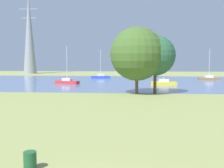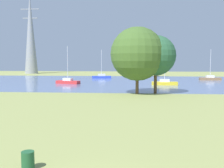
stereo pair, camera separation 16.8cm
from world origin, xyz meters
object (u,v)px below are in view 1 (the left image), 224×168
electricity_pylon (29,33)px  sailboat_yellow (164,83)px  sailboat_blue (101,77)px  sailboat_red (67,81)px  tree_west_far (155,56)px  sailboat_brown (209,78)px  litter_bin (30,161)px  tree_east_near (137,54)px

electricity_pylon → sailboat_yellow: bearing=-43.7°
sailboat_blue → electricity_pylon: electricity_pylon is taller
sailboat_red → tree_west_far: size_ratio=0.91×
sailboat_yellow → sailboat_brown: sailboat_brown is taller
sailboat_blue → litter_bin: bearing=-86.1°
sailboat_yellow → tree_east_near: size_ratio=0.63×
sailboat_yellow → tree_west_far: bearing=-101.7°
sailboat_red → tree_east_near: size_ratio=0.80×
sailboat_brown → tree_west_far: size_ratio=0.88×
sailboat_red → electricity_pylon: size_ratio=0.27×
sailboat_yellow → electricity_pylon: bearing=136.3°
tree_west_far → litter_bin: bearing=-105.4°
sailboat_yellow → tree_west_far: (-2.68, -12.97, 4.92)m
sailboat_red → tree_west_far: bearing=-41.3°
sailboat_red → litter_bin: bearing=-78.3°
sailboat_yellow → sailboat_red: sailboat_red is taller
litter_bin → tree_east_near: size_ratio=0.09×
tree_east_near → electricity_pylon: size_ratio=0.34×
litter_bin → sailboat_blue: (-3.93, 57.88, 0.07)m
sailboat_brown → electricity_pylon: electricity_pylon is taller
sailboat_red → electricity_pylon: 46.29m
electricity_pylon → sailboat_brown: bearing=-26.3°
sailboat_blue → sailboat_brown: (26.02, -4.28, -0.00)m
litter_bin → sailboat_yellow: (10.21, 40.40, 0.05)m
sailboat_blue → tree_east_near: size_ratio=0.78×
litter_bin → sailboat_brown: size_ratio=0.11×
tree_west_far → sailboat_blue: bearing=110.6°
sailboat_yellow → electricity_pylon: size_ratio=0.21×
tree_east_near → electricity_pylon: bearing=124.1°
tree_east_near → electricity_pylon: (-36.05, 53.19, 8.09)m
sailboat_yellow → sailboat_red: 18.92m
litter_bin → sailboat_yellow: bearing=75.8°
sailboat_brown → litter_bin: bearing=-112.4°
sailboat_yellow → sailboat_blue: bearing=129.0°
litter_bin → tree_west_far: tree_west_far is taller
sailboat_blue → electricity_pylon: size_ratio=0.27×
sailboat_red → sailboat_brown: sailboat_red is taller
sailboat_blue → tree_west_far: (11.46, -30.45, 4.90)m
sailboat_red → sailboat_brown: (30.76, 11.94, -0.00)m
litter_bin → sailboat_yellow: size_ratio=0.14×
electricity_pylon → litter_bin: bearing=-68.7°
litter_bin → sailboat_brown: bearing=67.6°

